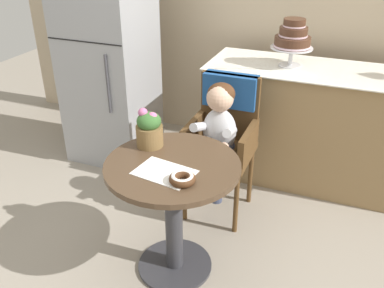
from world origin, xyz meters
The scene contains 10 objects.
ground_plane centered at (0.00, 0.00, 0.00)m, with size 8.00×8.00×0.00m, color gray.
cafe_table centered at (0.00, 0.00, 0.51)m, with size 0.72×0.72×0.72m.
wicker_chair centered at (0.06, 0.72, 0.64)m, with size 0.42×0.45×0.95m.
seated_child centered at (0.06, 0.56, 0.68)m, with size 0.27×0.32×0.73m.
paper_napkin centered at (0.00, -0.10, 0.72)m, with size 0.29×0.20×0.00m, color white.
donut_front centered at (0.12, -0.15, 0.74)m, with size 0.13×0.13×0.04m.
flower_vase centered at (-0.20, 0.13, 0.83)m, with size 0.15×0.15×0.22m.
display_counter centered at (0.55, 1.30, 0.45)m, with size 1.56×0.62×0.90m.
tiered_cake_stand centered at (0.35, 1.30, 1.10)m, with size 0.30×0.30×0.34m.
refrigerator centered at (-1.05, 1.10, 0.85)m, with size 0.64×0.63×1.70m.
Camera 1 is at (0.79, -1.70, 1.84)m, focal length 39.15 mm.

